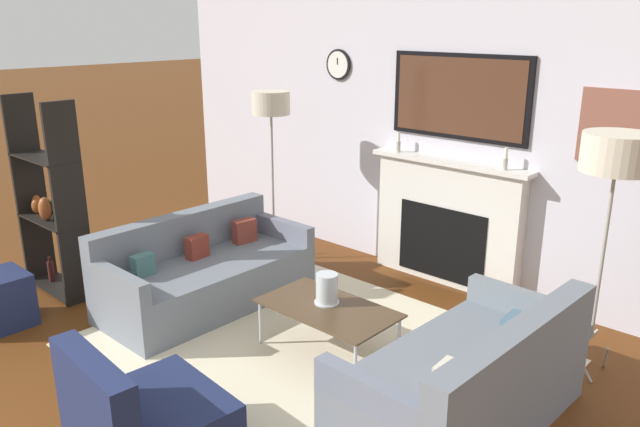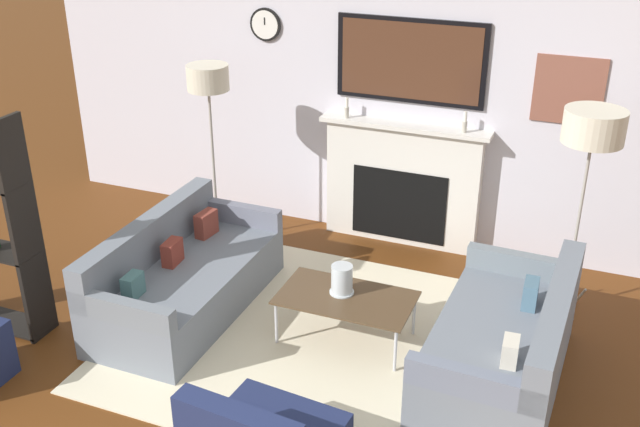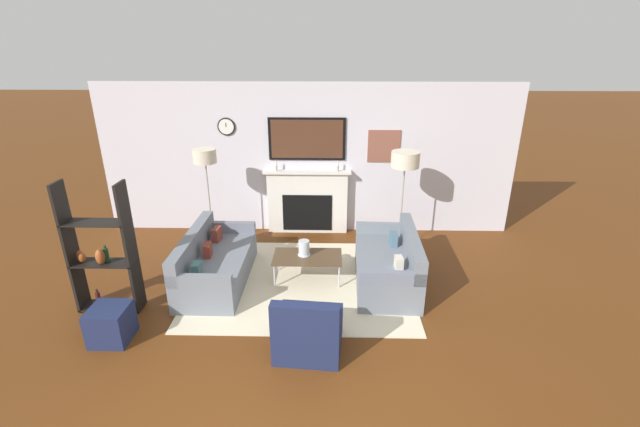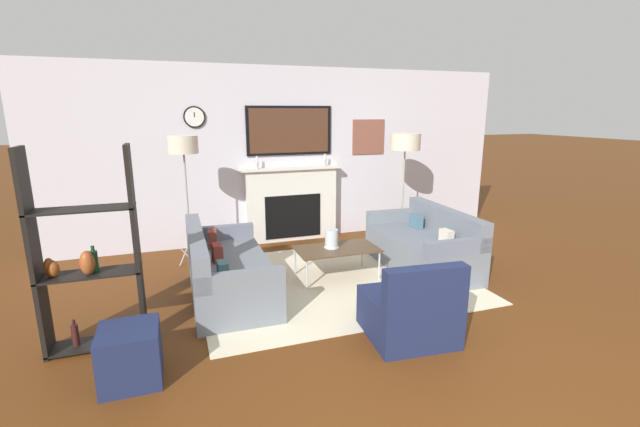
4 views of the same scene
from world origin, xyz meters
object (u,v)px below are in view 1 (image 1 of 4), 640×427
(armchair, at_px, (145,427))
(shelf_unit, at_px, (49,205))
(floor_lamp_left, at_px, (271,106))
(couch_left, at_px, (204,274))
(coffee_table, at_px, (328,310))
(floor_lamp_right, at_px, (617,156))
(hurricane_candle, at_px, (327,290))
(couch_right, at_px, (467,385))

(armchair, relative_size, shelf_unit, 0.45)
(floor_lamp_left, bearing_deg, armchair, -56.20)
(couch_left, xyz_separation_m, coffee_table, (1.37, 0.08, 0.09))
(armchair, bearing_deg, floor_lamp_right, 61.69)
(coffee_table, xyz_separation_m, hurricane_candle, (-0.05, 0.05, 0.13))
(floor_lamp_left, bearing_deg, couch_right, -21.57)
(armchair, height_order, hurricane_candle, armchair)
(coffee_table, relative_size, shelf_unit, 0.57)
(hurricane_candle, distance_m, floor_lamp_left, 2.22)
(couch_left, xyz_separation_m, armchair, (1.46, -1.52, -0.01))
(hurricane_candle, relative_size, floor_lamp_left, 0.13)
(couch_left, xyz_separation_m, shelf_unit, (-1.22, -0.73, 0.55))
(hurricane_candle, xyz_separation_m, floor_lamp_right, (1.57, 1.02, 1.08))
(couch_left, relative_size, couch_right, 1.07)
(couch_right, bearing_deg, armchair, -126.09)
(hurricane_candle, relative_size, shelf_unit, 0.13)
(armchair, relative_size, floor_lamp_right, 0.47)
(coffee_table, relative_size, hurricane_candle, 4.38)
(couch_right, relative_size, floor_lamp_right, 0.99)
(couch_left, height_order, floor_lamp_left, floor_lamp_left)
(armchair, xyz_separation_m, shelf_unit, (-2.69, 0.79, 0.56))
(armchair, height_order, shelf_unit, shelf_unit)
(floor_lamp_left, bearing_deg, couch_left, -74.25)
(floor_lamp_left, distance_m, shelf_unit, 2.22)
(couch_left, xyz_separation_m, floor_lamp_right, (2.90, 1.14, 1.29))
(armchair, relative_size, floor_lamp_left, 0.46)
(couch_left, bearing_deg, armchair, -46.17)
(shelf_unit, bearing_deg, floor_lamp_right, 24.46)
(couch_right, xyz_separation_m, hurricane_candle, (-1.25, 0.13, 0.20))
(hurricane_candle, distance_m, floor_lamp_right, 2.16)
(couch_right, height_order, floor_lamp_left, floor_lamp_left)
(couch_left, relative_size, hurricane_candle, 7.85)
(coffee_table, distance_m, floor_lamp_right, 2.21)
(hurricane_candle, xyz_separation_m, shelf_unit, (-2.54, -0.86, 0.33))
(armchair, distance_m, floor_lamp_right, 3.29)
(hurricane_candle, height_order, floor_lamp_left, floor_lamp_left)
(hurricane_candle, bearing_deg, shelf_unit, -161.37)
(armchair, bearing_deg, shelf_unit, 163.64)
(couch_left, height_order, couch_right, couch_right)
(hurricane_candle, bearing_deg, couch_right, -5.78)
(hurricane_candle, bearing_deg, floor_lamp_right, 32.84)
(shelf_unit, bearing_deg, couch_left, 30.94)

